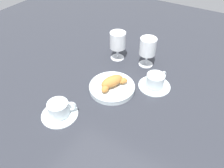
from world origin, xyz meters
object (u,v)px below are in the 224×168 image
coffee_cup_far (59,110)px  juice_glass_right (148,48)px  juice_glass_left (118,41)px  coffee_cup_near (155,82)px  pastry_plate (112,87)px  croissant_large (112,82)px

coffee_cup_far → juice_glass_right: 0.48m
coffee_cup_far → juice_glass_right: size_ratio=0.97×
juice_glass_left → juice_glass_right: size_ratio=1.00×
juice_glass_right → juice_glass_left: bearing=-81.2°
coffee_cup_far → juice_glass_left: size_ratio=0.97×
coffee_cup_near → juice_glass_left: 0.27m
coffee_cup_far → pastry_plate: bearing=157.0°
pastry_plate → croissant_large: bearing=65.8°
coffee_cup_near → coffee_cup_far: bearing=-35.9°
pastry_plate → juice_glass_left: juice_glass_left is taller
pastry_plate → juice_glass_left: 0.25m
pastry_plate → juice_glass_right: juice_glass_right is taller
coffee_cup_near → juice_glass_left: size_ratio=0.97×
coffee_cup_near → croissant_large: bearing=-51.8°
juice_glass_left → coffee_cup_near: bearing=66.7°
pastry_plate → croissant_large: 0.03m
coffee_cup_near → juice_glass_right: (-0.13, -0.10, 0.07)m
juice_glass_left → pastry_plate: bearing=24.4°
croissant_large → juice_glass_right: 0.25m
pastry_plate → juice_glass_left: (-0.22, -0.10, 0.08)m
pastry_plate → juice_glass_left: size_ratio=1.37×
pastry_plate → coffee_cup_far: bearing=-23.0°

